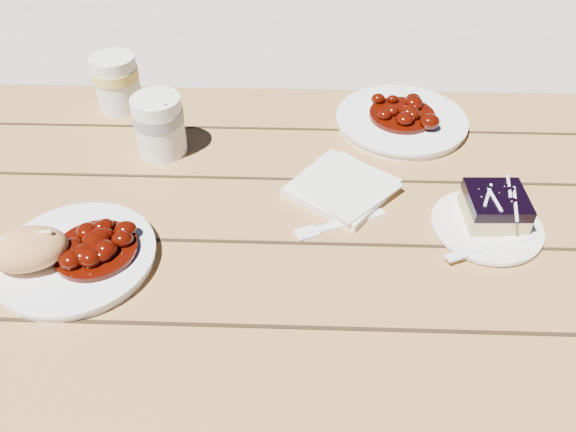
{
  "coord_description": "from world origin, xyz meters",
  "views": [
    {
      "loc": [
        0.05,
        -0.7,
        1.36
      ],
      "look_at": [
        0.03,
        -0.08,
        0.81
      ],
      "focal_mm": 35.0,
      "sensor_mm": 36.0,
      "label": 1
    }
  ],
  "objects_px": {
    "picnic_table": "(274,275)",
    "blueberry_cake": "(495,206)",
    "dessert_plate": "(486,227)",
    "second_cup": "(117,83)",
    "second_plate": "(401,121)",
    "coffee_cup": "(160,125)",
    "main_plate": "(77,258)",
    "bread_roll": "(27,249)"
  },
  "relations": [
    {
      "from": "blueberry_cake",
      "to": "second_cup",
      "type": "xyz_separation_m",
      "value": [
        -0.68,
        0.34,
        0.02
      ]
    },
    {
      "from": "main_plate",
      "to": "blueberry_cake",
      "type": "height_order",
      "value": "blueberry_cake"
    },
    {
      "from": "second_cup",
      "to": "blueberry_cake",
      "type": "bearing_deg",
      "value": -26.31
    },
    {
      "from": "dessert_plate",
      "to": "second_cup",
      "type": "relative_size",
      "value": 1.51
    },
    {
      "from": "picnic_table",
      "to": "second_plate",
      "type": "relative_size",
      "value": 7.92
    },
    {
      "from": "main_plate",
      "to": "second_plate",
      "type": "height_order",
      "value": "same"
    },
    {
      "from": "second_plate",
      "to": "blueberry_cake",
      "type": "bearing_deg",
      "value": -69.17
    },
    {
      "from": "main_plate",
      "to": "second_plate",
      "type": "xyz_separation_m",
      "value": [
        0.53,
        0.4,
        0.0
      ]
    },
    {
      "from": "dessert_plate",
      "to": "second_cup",
      "type": "distance_m",
      "value": 0.76
    },
    {
      "from": "picnic_table",
      "to": "dessert_plate",
      "type": "relative_size",
      "value": 11.96
    },
    {
      "from": "bread_roll",
      "to": "second_plate",
      "type": "xyz_separation_m",
      "value": [
        0.58,
        0.42,
        -0.04
      ]
    },
    {
      "from": "second_cup",
      "to": "picnic_table",
      "type": "bearing_deg",
      "value": -43.54
    },
    {
      "from": "second_plate",
      "to": "coffee_cup",
      "type": "bearing_deg",
      "value": -166.99
    },
    {
      "from": "blueberry_cake",
      "to": "second_cup",
      "type": "distance_m",
      "value": 0.76
    },
    {
      "from": "picnic_table",
      "to": "blueberry_cake",
      "type": "distance_m",
      "value": 0.4
    },
    {
      "from": "dessert_plate",
      "to": "coffee_cup",
      "type": "xyz_separation_m",
      "value": [
        -0.55,
        0.2,
        0.05
      ]
    },
    {
      "from": "blueberry_cake",
      "to": "second_plate",
      "type": "xyz_separation_m",
      "value": [
        -0.11,
        0.29,
        -0.03
      ]
    },
    {
      "from": "coffee_cup",
      "to": "second_cup",
      "type": "distance_m",
      "value": 0.19
    },
    {
      "from": "second_plate",
      "to": "second_cup",
      "type": "height_order",
      "value": "second_cup"
    },
    {
      "from": "picnic_table",
      "to": "dessert_plate",
      "type": "bearing_deg",
      "value": -6.3
    },
    {
      "from": "picnic_table",
      "to": "dessert_plate",
      "type": "height_order",
      "value": "dessert_plate"
    },
    {
      "from": "dessert_plate",
      "to": "second_cup",
      "type": "xyz_separation_m",
      "value": [
        -0.67,
        0.35,
        0.05
      ]
    },
    {
      "from": "coffee_cup",
      "to": "second_plate",
      "type": "relative_size",
      "value": 0.44
    },
    {
      "from": "dessert_plate",
      "to": "coffee_cup",
      "type": "distance_m",
      "value": 0.59
    },
    {
      "from": "dessert_plate",
      "to": "bread_roll",
      "type": "bearing_deg",
      "value": -170.62
    },
    {
      "from": "coffee_cup",
      "to": "second_cup",
      "type": "bearing_deg",
      "value": 127.37
    },
    {
      "from": "bread_roll",
      "to": "blueberry_cake",
      "type": "relative_size",
      "value": 1.22
    },
    {
      "from": "bread_roll",
      "to": "coffee_cup",
      "type": "distance_m",
      "value": 0.34
    },
    {
      "from": "blueberry_cake",
      "to": "second_cup",
      "type": "relative_size",
      "value": 0.84
    },
    {
      "from": "coffee_cup",
      "to": "second_plate",
      "type": "bearing_deg",
      "value": 13.01
    },
    {
      "from": "dessert_plate",
      "to": "second_plate",
      "type": "relative_size",
      "value": 0.66
    },
    {
      "from": "blueberry_cake",
      "to": "coffee_cup",
      "type": "relative_size",
      "value": 0.84
    },
    {
      "from": "coffee_cup",
      "to": "second_cup",
      "type": "xyz_separation_m",
      "value": [
        -0.12,
        0.15,
        0.0
      ]
    },
    {
      "from": "picnic_table",
      "to": "blueberry_cake",
      "type": "bearing_deg",
      "value": -3.69
    },
    {
      "from": "dessert_plate",
      "to": "second_plate",
      "type": "xyz_separation_m",
      "value": [
        -0.1,
        0.3,
        0.0
      ]
    },
    {
      "from": "picnic_table",
      "to": "second_cup",
      "type": "xyz_separation_m",
      "value": [
        -0.33,
        0.31,
        0.22
      ]
    },
    {
      "from": "blueberry_cake",
      "to": "coffee_cup",
      "type": "bearing_deg",
      "value": 160.23
    },
    {
      "from": "blueberry_cake",
      "to": "picnic_table",
      "type": "bearing_deg",
      "value": 174.47
    },
    {
      "from": "bread_roll",
      "to": "coffee_cup",
      "type": "relative_size",
      "value": 1.02
    },
    {
      "from": "picnic_table",
      "to": "blueberry_cake",
      "type": "height_order",
      "value": "blueberry_cake"
    },
    {
      "from": "bread_roll",
      "to": "dessert_plate",
      "type": "relative_size",
      "value": 0.68
    },
    {
      "from": "blueberry_cake",
      "to": "second_plate",
      "type": "distance_m",
      "value": 0.31
    }
  ]
}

